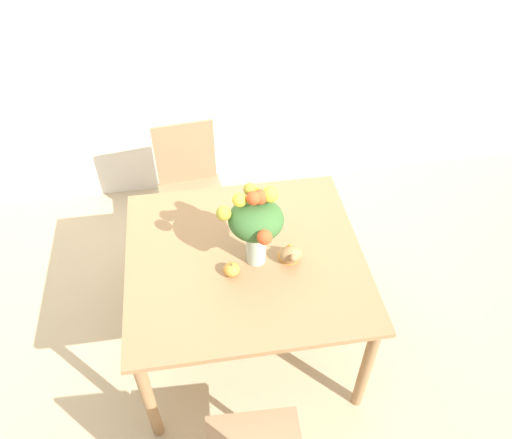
# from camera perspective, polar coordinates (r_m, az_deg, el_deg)

# --- Properties ---
(ground_plane) EXTENTS (12.00, 12.00, 0.00)m
(ground_plane) POSITION_cam_1_polar(r_m,az_deg,el_deg) (3.17, -1.07, -13.24)
(ground_plane) COLOR tan
(wall_back) EXTENTS (8.00, 0.06, 2.70)m
(wall_back) POSITION_cam_1_polar(r_m,az_deg,el_deg) (3.49, -5.19, 21.88)
(wall_back) COLOR white
(wall_back) RESTS_ON ground_plane
(dining_table) EXTENTS (1.21, 1.13, 0.75)m
(dining_table) POSITION_cam_1_polar(r_m,az_deg,el_deg) (2.63, -1.26, -5.52)
(dining_table) COLOR #9E754C
(dining_table) RESTS_ON ground_plane
(flower_vase) EXTENTS (0.32, 0.33, 0.45)m
(flower_vase) POSITION_cam_1_polar(r_m,az_deg,el_deg) (2.36, -0.06, -0.26)
(flower_vase) COLOR #B2CCBC
(flower_vase) RESTS_ON dining_table
(pumpkin) EXTENTS (0.08, 0.08, 0.07)m
(pumpkin) POSITION_cam_1_polar(r_m,az_deg,el_deg) (2.47, -2.81, -5.71)
(pumpkin) COLOR gold
(pumpkin) RESTS_ON dining_table
(turkey_figurine) EXTENTS (0.12, 0.16, 0.10)m
(turkey_figurine) POSITION_cam_1_polar(r_m,az_deg,el_deg) (2.52, 3.93, -3.74)
(turkey_figurine) COLOR #A87A4C
(turkey_figurine) RESTS_ON dining_table
(dining_chair_near_window) EXTENTS (0.46, 0.46, 0.91)m
(dining_chair_near_window) POSITION_cam_1_polar(r_m,az_deg,el_deg) (3.39, -7.45, 3.44)
(dining_chair_near_window) COLOR #9E7A56
(dining_chair_near_window) RESTS_ON ground_plane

